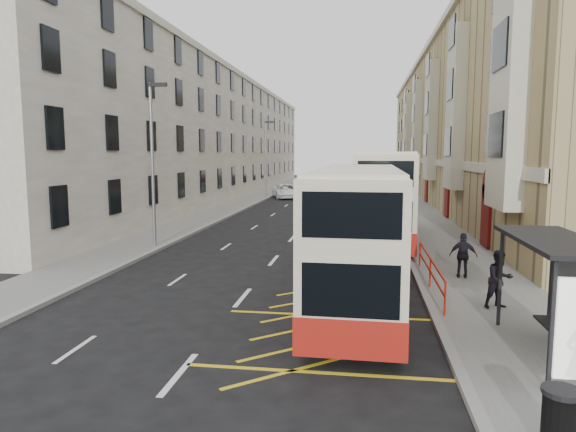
% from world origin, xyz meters
% --- Properties ---
extents(ground, '(200.00, 200.00, 0.00)m').
position_xyz_m(ground, '(0.00, 0.00, 0.00)').
color(ground, black).
rests_on(ground, ground).
extents(pavement_right, '(4.00, 120.00, 0.15)m').
position_xyz_m(pavement_right, '(8.00, 30.00, 0.07)').
color(pavement_right, slate).
rests_on(pavement_right, ground).
extents(pavement_left, '(3.00, 120.00, 0.15)m').
position_xyz_m(pavement_left, '(-7.50, 30.00, 0.07)').
color(pavement_left, slate).
rests_on(pavement_left, ground).
extents(kerb_right, '(0.25, 120.00, 0.15)m').
position_xyz_m(kerb_right, '(6.00, 30.00, 0.07)').
color(kerb_right, gray).
rests_on(kerb_right, ground).
extents(kerb_left, '(0.25, 120.00, 0.15)m').
position_xyz_m(kerb_left, '(-6.00, 30.00, 0.07)').
color(kerb_left, gray).
rests_on(kerb_left, ground).
extents(road_markings, '(10.00, 110.00, 0.01)m').
position_xyz_m(road_markings, '(0.00, 45.00, 0.01)').
color(road_markings, silver).
rests_on(road_markings, ground).
extents(terrace_right, '(10.75, 79.00, 15.25)m').
position_xyz_m(terrace_right, '(14.88, 45.38, 7.52)').
color(terrace_right, tan).
rests_on(terrace_right, ground).
extents(terrace_left, '(9.18, 79.00, 13.25)m').
position_xyz_m(terrace_left, '(-13.43, 45.50, 6.52)').
color(terrace_left, silver).
rests_on(terrace_left, ground).
extents(bus_shelter, '(1.65, 4.25, 2.70)m').
position_xyz_m(bus_shelter, '(8.34, -0.39, 2.14)').
color(bus_shelter, black).
rests_on(bus_shelter, pavement_right).
extents(guard_railing, '(0.06, 6.56, 1.01)m').
position_xyz_m(guard_railing, '(6.25, 5.75, 0.86)').
color(guard_railing, '#B31C09').
rests_on(guard_railing, pavement_right).
extents(street_lamp_near, '(0.93, 0.18, 8.00)m').
position_xyz_m(street_lamp_near, '(-6.35, 12.00, 4.64)').
color(street_lamp_near, gray).
rests_on(street_lamp_near, pavement_left).
extents(street_lamp_far, '(0.93, 0.18, 8.00)m').
position_xyz_m(street_lamp_far, '(-6.35, 42.00, 4.64)').
color(street_lamp_far, gray).
rests_on(street_lamp_far, pavement_left).
extents(double_decker_front, '(2.68, 10.84, 4.30)m').
position_xyz_m(double_decker_front, '(3.76, 3.87, 2.19)').
color(double_decker_front, beige).
rests_on(double_decker_front, ground).
extents(double_decker_rear, '(3.08, 12.17, 4.83)m').
position_xyz_m(double_decker_rear, '(4.98, 15.89, 2.46)').
color(double_decker_rear, beige).
rests_on(double_decker_rear, ground).
extents(litter_bin, '(0.61, 0.61, 1.01)m').
position_xyz_m(litter_bin, '(6.96, -4.15, 0.67)').
color(litter_bin, black).
rests_on(litter_bin, pavement_right).
extents(pedestrian_mid, '(1.03, 0.93, 1.75)m').
position_xyz_m(pedestrian_mid, '(7.97, 3.52, 1.02)').
color(pedestrian_mid, black).
rests_on(pedestrian_mid, pavement_right).
extents(pedestrian_far, '(1.03, 0.54, 1.68)m').
position_xyz_m(pedestrian_far, '(7.62, 7.28, 0.99)').
color(pedestrian_far, black).
rests_on(pedestrian_far, pavement_right).
extents(white_van, '(4.05, 5.95, 1.51)m').
position_xyz_m(white_van, '(-4.15, 41.78, 0.76)').
color(white_van, white).
rests_on(white_van, ground).
extents(car_silver, '(1.61, 3.82, 1.29)m').
position_xyz_m(car_silver, '(-3.75, 54.46, 0.65)').
color(car_silver, '#B4B6BC').
rests_on(car_silver, ground).
extents(car_dark, '(2.00, 4.08, 1.29)m').
position_xyz_m(car_dark, '(-3.14, 67.26, 0.64)').
color(car_dark, black).
rests_on(car_dark, ground).
extents(car_red, '(2.00, 4.58, 1.31)m').
position_xyz_m(car_red, '(3.33, 66.79, 0.66)').
color(car_red, maroon).
rests_on(car_red, ground).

